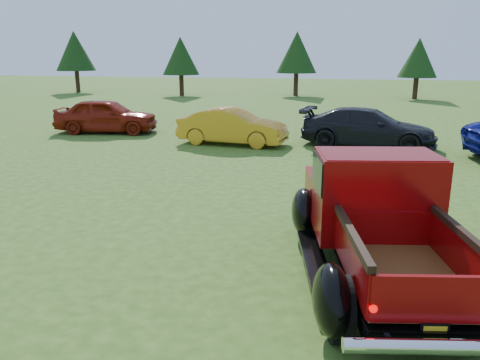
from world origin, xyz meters
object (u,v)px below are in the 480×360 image
at_px(tree_far_west, 75,51).
at_px(pickup_truck, 374,215).
at_px(tree_mid_left, 297,52).
at_px(tree_west, 181,56).
at_px(tree_mid_right, 418,58).
at_px(show_car_red, 106,116).
at_px(show_car_yellow, 233,127).
at_px(show_car_grey, 368,128).

distance_m(tree_far_west, pickup_truck, 38.76).
bearing_deg(tree_mid_left, tree_far_west, -176.99).
xyz_separation_m(tree_west, tree_mid_right, (18.00, 1.00, -0.14)).
distance_m(show_car_red, show_car_yellow, 5.98).
distance_m(pickup_truck, show_car_grey, 10.18).
relative_size(tree_mid_left, show_car_grey, 1.07).
bearing_deg(tree_mid_right, tree_far_west, 180.00).
bearing_deg(tree_far_west, tree_mid_left, 3.01).
xyz_separation_m(tree_far_west, tree_mid_left, (19.00, 1.00, -0.14)).
height_order(tree_mid_left, show_car_yellow, tree_mid_left).
xyz_separation_m(tree_mid_left, pickup_truck, (4.90, -31.39, -2.53)).
xyz_separation_m(pickup_truck, show_car_yellow, (-4.59, 9.49, -0.20)).
bearing_deg(show_car_grey, show_car_yellow, 106.83).
bearing_deg(show_car_red, show_car_yellow, -112.96).
bearing_deg(show_car_yellow, show_car_grey, -76.29).
bearing_deg(tree_west, pickup_truck, -64.69).
distance_m(tree_mid_left, tree_mid_right, 9.06).
relative_size(pickup_truck, show_car_red, 1.22).
distance_m(pickup_truck, show_car_yellow, 10.54).
height_order(tree_far_west, pickup_truck, tree_far_west).
bearing_deg(show_car_grey, show_car_red, 94.81).
height_order(tree_mid_left, show_car_red, tree_mid_left).
distance_m(tree_west, show_car_yellow, 22.11).
relative_size(tree_far_west, show_car_red, 1.24).
relative_size(tree_west, show_car_yellow, 1.17).
relative_size(tree_far_west, show_car_yellow, 1.32).
bearing_deg(show_car_grey, pickup_truck, -172.46).
height_order(tree_far_west, tree_mid_left, tree_far_west).
bearing_deg(show_car_red, show_car_grey, -103.27).
bearing_deg(show_car_yellow, show_car_red, 82.01).
relative_size(tree_west, tree_mid_left, 0.92).
bearing_deg(show_car_red, tree_mid_right, -46.11).
distance_m(tree_mid_left, show_car_yellow, 22.08).
distance_m(tree_west, show_car_grey, 23.95).
bearing_deg(tree_mid_left, tree_mid_right, -6.34).
bearing_deg(tree_far_west, tree_west, -5.71).
relative_size(pickup_truck, show_car_yellow, 1.29).
bearing_deg(show_car_red, tree_west, 1.21).
bearing_deg(tree_mid_left, tree_west, -167.47).
xyz_separation_m(tree_west, show_car_yellow, (9.31, -19.90, -2.46)).
relative_size(tree_west, tree_mid_right, 1.05).
height_order(tree_mid_left, pickup_truck, tree_mid_left).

